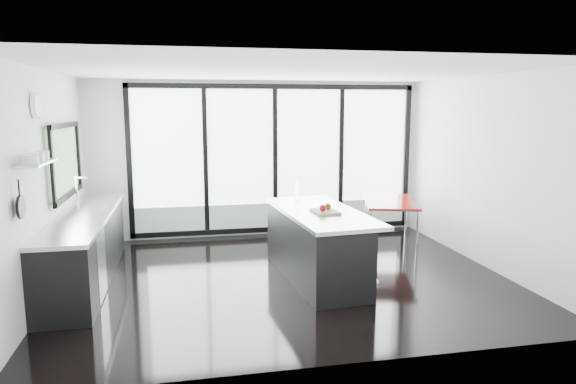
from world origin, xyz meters
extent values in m
cube|color=black|center=(0.00, 0.00, 0.00)|extent=(6.00, 5.00, 0.00)
cube|color=white|center=(0.00, 0.00, 2.80)|extent=(6.00, 5.00, 0.00)
cube|color=silver|center=(0.00, 2.50, 1.40)|extent=(6.00, 0.00, 2.80)
cube|color=white|center=(0.30, 2.47, 1.40)|extent=(5.00, 0.02, 2.50)
cube|color=slate|center=(0.30, 2.43, 0.37)|extent=(5.00, 0.02, 0.44)
cube|color=black|center=(-0.95, 2.43, 1.40)|extent=(0.08, 0.04, 2.50)
cube|color=black|center=(0.30, 2.43, 1.40)|extent=(0.08, 0.04, 2.50)
cube|color=black|center=(1.55, 2.43, 1.40)|extent=(0.08, 0.04, 2.50)
cube|color=silver|center=(0.00, -2.50, 1.40)|extent=(6.00, 0.00, 2.80)
cube|color=silver|center=(-3.00, 0.00, 1.40)|extent=(0.00, 5.00, 2.80)
cube|color=#6D9661|center=(-2.97, 0.90, 1.60)|extent=(0.02, 1.60, 0.90)
cube|color=#AAADAF|center=(-2.87, -0.85, 1.75)|extent=(0.25, 0.80, 0.03)
cylinder|color=white|center=(-2.97, -0.30, 2.35)|extent=(0.04, 0.30, 0.30)
cylinder|color=black|center=(-2.94, -1.25, 1.35)|extent=(0.03, 0.24, 0.24)
cube|color=silver|center=(3.00, 0.00, 1.40)|extent=(0.00, 5.00, 2.80)
cube|color=black|center=(-2.67, 0.40, 0.43)|extent=(0.65, 3.20, 0.87)
cube|color=#AAADAF|center=(-2.67, 0.40, 0.90)|extent=(0.69, 3.24, 0.05)
cube|color=#AAADAF|center=(-2.67, 0.90, 0.90)|extent=(0.45, 0.48, 0.06)
cylinder|color=silver|center=(-2.82, 0.90, 1.14)|extent=(0.02, 0.02, 0.44)
cube|color=#AAADAF|center=(-2.36, -0.35, 0.42)|extent=(0.03, 0.60, 0.80)
cube|color=black|center=(0.40, -0.09, 0.45)|extent=(0.96, 2.31, 0.89)
cube|color=#AAADAF|center=(0.48, -0.08, 0.92)|extent=(1.17, 2.39, 0.05)
cube|color=#9C834E|center=(0.49, -0.24, 0.96)|extent=(0.34, 0.43, 0.03)
sphere|color=#960213|center=(0.45, -0.29, 1.02)|extent=(0.10, 0.10, 0.09)
sphere|color=maroon|center=(0.55, -0.18, 1.02)|extent=(0.09, 0.09, 0.09)
cylinder|color=silver|center=(0.31, 0.67, 1.09)|extent=(0.08, 0.08, 0.29)
cylinder|color=silver|center=(0.98, -0.45, 0.34)|extent=(0.43, 0.43, 0.68)
cylinder|color=silver|center=(0.73, 0.35, 0.34)|extent=(0.51, 0.51, 0.68)
cube|color=maroon|center=(2.08, 1.32, 0.39)|extent=(1.20, 1.62, 0.77)
camera|label=1|loc=(-1.34, -6.70, 2.33)|focal=32.00mm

